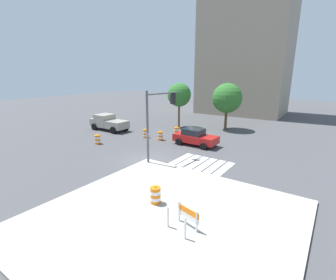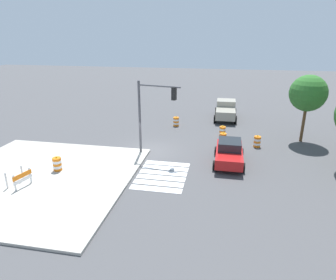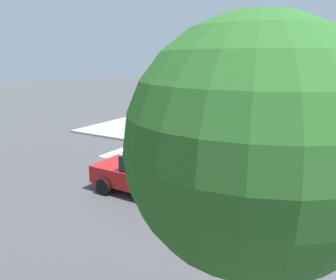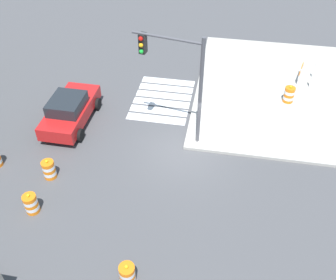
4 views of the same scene
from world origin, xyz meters
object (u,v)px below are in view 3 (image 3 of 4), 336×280
(traffic_barrel_crosswalk_end, at_px, (210,235))
(traffic_barrel_on_sidewalk, at_px, (192,122))
(traffic_light_pole, at_px, (214,84))
(street_tree_streetside_mid, at_px, (252,147))
(traffic_barrel_median_far, at_px, (250,200))
(traffic_barrel_median_near, at_px, (312,213))
(construction_barricade, at_px, (170,116))
(sports_car, at_px, (147,174))

(traffic_barrel_crosswalk_end, xyz_separation_m, traffic_barrel_on_sidewalk, (7.44, -13.60, 0.15))
(traffic_barrel_crosswalk_end, relative_size, traffic_light_pole, 0.19)
(traffic_light_pole, xyz_separation_m, street_tree_streetside_mid, (-5.51, 11.76, 0.27))
(traffic_barrel_crosswalk_end, bearing_deg, traffic_barrel_on_sidewalk, -61.32)
(traffic_barrel_crosswalk_end, distance_m, traffic_barrel_median_far, 2.79)
(traffic_barrel_crosswalk_end, xyz_separation_m, traffic_barrel_median_far, (-0.26, -2.78, 0.00))
(traffic_barrel_on_sidewalk, bearing_deg, traffic_light_pole, 125.26)
(traffic_barrel_median_far, height_order, street_tree_streetside_mid, street_tree_streetside_mid)
(traffic_light_pole, distance_m, street_tree_streetside_mid, 12.99)
(traffic_barrel_median_far, relative_size, street_tree_streetside_mid, 0.18)
(traffic_barrel_median_near, distance_m, construction_barricade, 16.82)
(street_tree_streetside_mid, bearing_deg, construction_barricade, -57.01)
(sports_car, xyz_separation_m, traffic_barrel_crosswalk_end, (-3.67, 2.31, -0.36))
(traffic_barrel_median_near, bearing_deg, traffic_light_pole, -41.87)
(traffic_barrel_median_near, bearing_deg, traffic_barrel_crosswalk_end, 52.15)
(traffic_light_pole, bearing_deg, traffic_barrel_median_far, 125.57)
(sports_car, distance_m, traffic_light_pole, 6.39)
(traffic_barrel_median_near, bearing_deg, traffic_barrel_median_far, 2.27)
(sports_car, distance_m, traffic_barrel_median_far, 3.97)
(construction_barricade, bearing_deg, traffic_barrel_median_near, 135.91)
(traffic_barrel_median_near, relative_size, traffic_barrel_median_far, 1.00)
(traffic_barrel_median_near, xyz_separation_m, traffic_light_pole, (5.62, -5.04, 3.46))
(traffic_barrel_on_sidewalk, distance_m, traffic_light_pole, 7.73)
(traffic_barrel_median_near, bearing_deg, sports_car, 5.33)
(traffic_barrel_crosswalk_end, height_order, street_tree_streetside_mid, street_tree_streetside_mid)
(construction_barricade, distance_m, street_tree_streetside_mid, 22.24)
(construction_barricade, distance_m, traffic_light_pole, 9.81)
(traffic_barrel_median_near, distance_m, traffic_light_pole, 8.30)
(traffic_barrel_median_near, xyz_separation_m, traffic_barrel_median_far, (1.96, 0.08, 0.00))
(traffic_barrel_median_far, distance_m, street_tree_streetside_mid, 7.84)
(traffic_barrel_median_far, relative_size, traffic_light_pole, 0.19)
(sports_car, bearing_deg, traffic_barrel_median_far, -173.16)
(traffic_barrel_crosswalk_end, height_order, traffic_barrel_on_sidewalk, traffic_barrel_on_sidewalk)
(traffic_barrel_median_far, height_order, traffic_barrel_on_sidewalk, traffic_barrel_on_sidewalk)
(traffic_barrel_crosswalk_end, relative_size, traffic_barrel_median_far, 1.00)
(traffic_barrel_median_far, bearing_deg, street_tree_streetside_mid, 105.54)
(sports_car, bearing_deg, construction_barricade, -63.21)
(traffic_light_pole, bearing_deg, construction_barricade, -45.91)
(traffic_barrel_crosswalk_end, distance_m, street_tree_streetside_mid, 5.77)
(traffic_barrel_on_sidewalk, height_order, street_tree_streetside_mid, street_tree_streetside_mid)
(traffic_barrel_on_sidewalk, height_order, traffic_light_pole, traffic_light_pole)
(traffic_light_pole, bearing_deg, traffic_barrel_median_near, 138.13)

